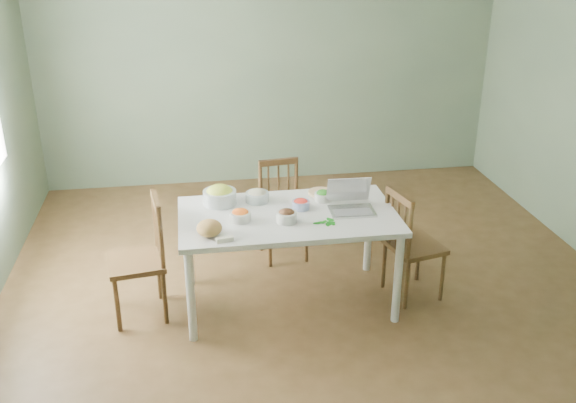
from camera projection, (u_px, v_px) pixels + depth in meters
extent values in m
cube|color=#473018|center=(312.00, 288.00, 5.26)|extent=(5.00, 5.00, 0.00)
cube|color=slate|center=(270.00, 62.00, 6.99)|extent=(5.00, 0.00, 2.70)
cube|color=slate|center=(443.00, 321.00, 2.46)|extent=(5.00, 0.00, 2.70)
ellipsoid|color=#B08041|center=(209.00, 228.00, 4.43)|extent=(0.22, 0.22, 0.12)
cube|color=white|center=(225.00, 239.00, 4.36)|extent=(0.12, 0.06, 0.03)
cylinder|color=beige|center=(321.00, 192.00, 5.13)|extent=(0.26, 0.26, 0.02)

